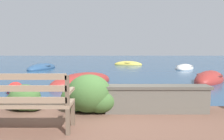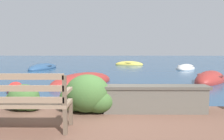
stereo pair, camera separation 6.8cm
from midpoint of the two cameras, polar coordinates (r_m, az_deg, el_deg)
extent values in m
plane|color=navy|center=(5.02, -0.60, -11.83)|extent=(80.00, 80.00, 0.00)
cube|color=brown|center=(3.81, -10.22, -11.09)|extent=(0.06, 0.06, 0.40)
cube|color=brown|center=(3.41, -11.56, -13.10)|extent=(0.06, 0.06, 0.40)
cube|color=gray|center=(3.73, -21.06, -8.14)|extent=(1.39, 0.48, 0.05)
cube|color=gray|center=(3.52, -22.38, -7.26)|extent=(1.32, 0.04, 0.09)
cube|color=gray|center=(3.49, -22.49, -4.45)|extent=(1.32, 0.04, 0.09)
cube|color=gray|center=(3.46, -22.60, -1.60)|extent=(1.32, 0.04, 0.09)
cube|color=brown|center=(3.29, -11.72, -5.25)|extent=(0.06, 0.04, 0.45)
cube|color=gray|center=(3.50, -10.98, -5.32)|extent=(0.07, 0.43, 0.05)
cube|color=#666056|center=(4.55, 11.50, -7.77)|extent=(2.05, 0.35, 0.49)
cube|color=#565249|center=(4.49, 11.57, -4.37)|extent=(2.15, 0.39, 0.06)
ellipsoid|color=#426B33|center=(4.93, -21.71, -6.65)|extent=(0.64, 0.58, 0.55)
ellipsoid|color=#426B33|center=(5.06, -23.34, -7.34)|extent=(0.48, 0.43, 0.39)
ellipsoid|color=#426B33|center=(4.86, -20.03, -7.92)|extent=(0.45, 0.41, 0.35)
ellipsoid|color=#426B33|center=(4.46, -5.97, -6.07)|extent=(0.91, 0.82, 0.77)
ellipsoid|color=#426B33|center=(4.59, -8.98, -7.24)|extent=(0.68, 0.61, 0.54)
ellipsoid|color=#426B33|center=(4.43, -3.08, -7.94)|extent=(0.63, 0.57, 0.50)
ellipsoid|color=#284C23|center=(4.59, 6.45, -7.60)|extent=(0.57, 0.51, 0.48)
ellipsoid|color=#284C23|center=(4.63, 4.45, -8.35)|extent=(0.42, 0.38, 0.34)
ellipsoid|color=#284C23|center=(4.60, 8.25, -8.68)|extent=(0.40, 0.36, 0.31)
ellipsoid|color=#38662D|center=(4.86, 19.54, -7.06)|extent=(0.58, 0.52, 0.49)
ellipsoid|color=#38662D|center=(4.87, 17.56, -7.85)|extent=(0.43, 0.39, 0.35)
ellipsoid|color=#38662D|center=(4.91, 21.23, -8.06)|extent=(0.41, 0.37, 0.32)
ellipsoid|color=#9E2D28|center=(9.30, -7.48, -3.31)|extent=(2.99, 3.32, 0.85)
torus|color=brown|center=(9.27, -7.49, -1.88)|extent=(1.75, 1.75, 0.07)
cube|color=#846647|center=(9.61, -5.38, -1.77)|extent=(0.85, 0.71, 0.04)
cube|color=#846647|center=(9.00, -9.37, -2.33)|extent=(0.85, 0.71, 0.04)
ellipsoid|color=#9E2D28|center=(10.82, 24.37, -2.49)|extent=(2.51, 2.81, 0.87)
torus|color=brown|center=(10.80, 24.42, -1.23)|extent=(1.54, 1.54, 0.07)
cube|color=#846647|center=(10.41, 23.88, -1.62)|extent=(0.76, 0.62, 0.04)
cube|color=#846647|center=(11.13, 24.83, -1.21)|extent=(0.76, 0.62, 0.04)
ellipsoid|color=silver|center=(16.78, 18.82, 0.39)|extent=(2.30, 2.90, 0.64)
torus|color=gray|center=(16.77, 18.84, 0.99)|extent=(1.60, 1.60, 0.07)
cube|color=#846647|center=(17.16, 19.07, 0.99)|extent=(0.88, 0.55, 0.04)
cube|color=#846647|center=(16.44, 18.63, 0.81)|extent=(0.88, 0.55, 0.04)
ellipsoid|color=#2D517A|center=(16.87, -17.47, 0.48)|extent=(1.92, 3.54, 0.70)
torus|color=#2D4157|center=(16.85, -17.49, 1.13)|extent=(1.49, 1.49, 0.07)
cube|color=#846647|center=(16.42, -18.36, 0.88)|extent=(1.00, 0.33, 0.04)
cube|color=#846647|center=(17.21, -16.79, 1.14)|extent=(1.00, 0.33, 0.04)
ellipsoid|color=#DBC64C|center=(19.75, 4.59, 1.43)|extent=(2.65, 1.48, 0.63)
torus|color=olive|center=(19.74, 4.59, 1.94)|extent=(1.17, 1.17, 0.07)
cube|color=#846647|center=(19.80, 3.52, 1.87)|extent=(0.29, 0.77, 0.04)
cube|color=#846647|center=(19.70, 5.49, 1.83)|extent=(0.29, 0.77, 0.04)
sphere|color=red|center=(8.16, -23.66, -4.77)|extent=(0.56, 0.56, 0.56)
torus|color=navy|center=(8.16, -23.66, -4.77)|extent=(0.61, 0.61, 0.07)
camera|label=1|loc=(0.03, -89.82, 0.02)|focal=35.00mm
camera|label=2|loc=(0.03, 90.18, -0.02)|focal=35.00mm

